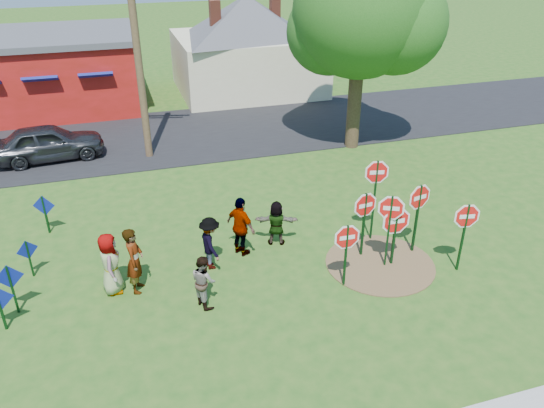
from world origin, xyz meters
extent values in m
plane|color=#225117|center=(0.00, 0.00, 0.00)|extent=(120.00, 120.00, 0.00)
cube|color=black|center=(0.00, 11.50, 0.02)|extent=(120.00, 7.50, 0.04)
cylinder|color=brown|center=(4.50, -1.00, 0.01)|extent=(3.20, 3.20, 0.03)
cube|color=maroon|center=(-5.50, 18.00, 1.80)|extent=(9.00, 7.00, 3.60)
cube|color=#4C4C51|center=(-5.50, 18.00, 3.75)|extent=(9.40, 7.40, 0.30)
cube|color=navy|center=(-5.50, 14.40, 2.40)|extent=(1.60, 0.78, 0.45)
cube|color=navy|center=(-3.00, 14.40, 2.40)|extent=(1.60, 0.78, 0.45)
cube|color=beige|center=(5.50, 18.00, 1.60)|extent=(8.00, 7.00, 3.20)
cube|color=brown|center=(3.50, 17.00, 4.60)|extent=(0.55, 0.55, 1.40)
cube|color=brown|center=(7.50, 19.00, 4.60)|extent=(0.55, 0.55, 1.40)
cube|color=#0D3314|center=(3.06, -1.62, 0.95)|extent=(0.05, 0.07, 1.91)
cylinder|color=white|center=(3.06, -1.62, 1.55)|extent=(0.97, 0.05, 0.97)
cylinder|color=red|center=(3.06, -1.62, 1.55)|extent=(0.84, 0.05, 0.84)
cube|color=white|center=(3.06, -1.62, 1.55)|extent=(0.43, 0.02, 0.12)
cube|color=#0D3314|center=(4.86, 0.36, 1.35)|extent=(0.06, 0.08, 2.70)
cylinder|color=white|center=(4.86, 0.36, 2.33)|extent=(0.98, 0.22, 1.00)
cylinder|color=red|center=(4.86, 0.36, 2.33)|extent=(0.85, 0.19, 0.86)
cube|color=white|center=(4.86, 0.36, 2.33)|extent=(0.43, 0.09, 0.12)
cylinder|color=gold|center=(4.86, 0.36, 2.33)|extent=(0.98, 0.21, 1.00)
cube|color=#0D3314|center=(4.60, -1.10, 1.14)|extent=(0.08, 0.08, 2.28)
cylinder|color=white|center=(4.60, -1.10, 1.91)|extent=(0.92, 0.45, 1.01)
cylinder|color=red|center=(4.60, -1.10, 1.91)|extent=(0.79, 0.39, 0.87)
cube|color=white|center=(4.60, -1.10, 1.91)|extent=(0.40, 0.20, 0.13)
cube|color=#0D3314|center=(5.76, -0.66, 1.12)|extent=(0.07, 0.08, 2.24)
cylinder|color=white|center=(5.76, -0.66, 1.86)|extent=(1.04, 0.24, 1.05)
cylinder|color=red|center=(5.76, -0.66, 1.86)|extent=(0.89, 0.21, 0.91)
cube|color=white|center=(5.76, -0.66, 1.86)|extent=(0.46, 0.10, 0.13)
cylinder|color=gold|center=(5.76, -0.66, 1.86)|extent=(1.03, 0.23, 1.05)
cube|color=#0D3314|center=(4.82, -1.09, 0.94)|extent=(0.06, 0.08, 1.87)
cylinder|color=white|center=(4.82, -1.09, 1.46)|extent=(1.14, 0.07, 1.14)
cylinder|color=red|center=(4.82, -1.09, 1.46)|extent=(0.99, 0.07, 0.99)
cube|color=white|center=(4.82, -1.09, 1.46)|extent=(0.50, 0.03, 0.14)
cube|color=#0D3314|center=(6.50, -1.91, 1.07)|extent=(0.06, 0.07, 2.13)
cylinder|color=white|center=(6.50, -1.91, 1.77)|extent=(0.97, 0.20, 0.99)
cylinder|color=red|center=(6.50, -1.91, 1.77)|extent=(0.84, 0.18, 0.85)
cube|color=white|center=(6.50, -1.91, 1.77)|extent=(0.43, 0.09, 0.12)
cylinder|color=gold|center=(6.50, -1.91, 1.77)|extent=(0.97, 0.20, 0.99)
cube|color=#0D3314|center=(4.17, -0.40, 1.04)|extent=(0.06, 0.08, 2.08)
cylinder|color=white|center=(4.17, -0.40, 1.71)|extent=(1.01, 0.16, 1.02)
cylinder|color=red|center=(4.17, -0.40, 1.71)|extent=(0.87, 0.14, 0.88)
cube|color=white|center=(4.17, -0.40, 1.71)|extent=(0.44, 0.07, 0.13)
cube|color=#0D3314|center=(-5.67, -0.83, 0.64)|extent=(0.06, 0.07, 1.27)
cube|color=#0D3314|center=(-5.45, -0.22, 0.72)|extent=(0.06, 0.07, 1.43)
cube|color=navy|center=(-5.45, -0.22, 1.11)|extent=(0.69, 0.08, 0.69)
cube|color=#0D3314|center=(-5.21, 1.37, 0.58)|extent=(0.07, 0.07, 1.15)
cube|color=navy|center=(-5.21, 1.37, 0.88)|extent=(0.54, 0.27, 0.59)
cube|color=#0D3314|center=(-4.92, 3.78, 0.66)|extent=(0.07, 0.08, 1.32)
cube|color=navy|center=(-4.92, 3.78, 0.99)|extent=(0.67, 0.22, 0.70)
imported|color=#36457E|center=(-3.03, -0.03, 0.89)|extent=(0.62, 0.90, 1.78)
imported|color=#207066|center=(-2.40, -0.16, 0.96)|extent=(0.62, 0.79, 1.92)
imported|color=brown|center=(-0.77, -1.31, 0.74)|extent=(0.76, 0.86, 1.47)
imported|color=#36363B|center=(-0.27, 0.32, 0.81)|extent=(0.74, 1.12, 1.61)
imported|color=#44254F|center=(0.74, 0.74, 0.94)|extent=(0.95, 1.19, 1.89)
imported|color=#1C5A2D|center=(1.92, 1.00, 0.73)|extent=(1.41, 0.84, 1.45)
imported|color=#333338|center=(-5.20, 10.13, 0.79)|extent=(4.56, 2.19, 1.50)
cylinder|color=#4C3823|center=(-1.19, 9.30, 4.85)|extent=(0.30, 0.30, 9.70)
cylinder|color=#382819|center=(7.63, 7.84, 2.35)|extent=(0.60, 0.60, 4.69)
sphere|color=#194913|center=(7.63, 7.84, 5.86)|extent=(5.54, 5.54, 5.54)
sphere|color=#194913|center=(8.91, 7.20, 5.33)|extent=(4.05, 4.05, 4.05)
sphere|color=#194913|center=(6.67, 8.69, 4.90)|extent=(3.62, 3.62, 3.62)
camera|label=1|loc=(-2.35, -12.46, 8.89)|focal=35.00mm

